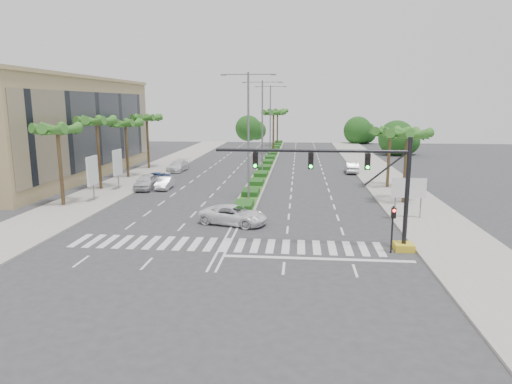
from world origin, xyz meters
TOP-DOWN VIEW (x-y plane):
  - ground at (0.00, 0.00)m, footprint 160.00×160.00m
  - footpath_right at (15.20, 20.00)m, footprint 6.00×120.00m
  - footpath_left at (-15.20, 20.00)m, footprint 6.00×120.00m
  - median at (0.00, 45.00)m, footprint 2.20×75.00m
  - median_grass at (0.00, 45.00)m, footprint 1.80×75.00m
  - building at (-26.00, 26.00)m, footprint 12.00×36.00m
  - signal_gantry at (9.27, -0.00)m, footprint 12.60×1.20m
  - pedestrian_signal at (10.60, -0.68)m, footprint 0.28×0.36m
  - direction_sign at (13.50, 7.99)m, footprint 2.70×0.11m
  - billboard_near at (-14.50, 12.00)m, footprint 0.18×2.10m
  - billboard_far at (-14.50, 18.00)m, footprint 0.18×2.10m
  - palm_left_near at (-16.50, 10.00)m, footprint 4.57×4.68m
  - palm_left_mid at (-16.50, 18.00)m, footprint 4.57×4.68m
  - palm_left_far at (-16.50, 26.00)m, footprint 4.57×4.68m
  - palm_left_end at (-16.50, 34.00)m, footprint 4.57×4.68m
  - palm_right_near at (14.50, 14.00)m, footprint 4.57×4.68m
  - palm_right_far at (14.50, 22.00)m, footprint 4.57×4.68m
  - palm_median_a at (0.00, 55.00)m, footprint 4.57×4.68m
  - palm_median_b at (0.00, 70.00)m, footprint 4.57×4.68m
  - streetlight_near at (0.00, 14.00)m, footprint 5.10×0.25m
  - streetlight_mid at (0.00, 30.00)m, footprint 5.10×0.25m
  - streetlight_far at (0.00, 46.00)m, footprint 5.10×0.25m
  - car_parked_a at (-11.73, 18.78)m, footprint 2.15×4.84m
  - car_parked_b at (-9.76, 19.20)m, footprint 1.43×3.97m
  - car_parked_c at (-11.80, 21.98)m, footprint 2.67×4.83m
  - car_parked_d at (-11.80, 32.23)m, footprint 2.37×5.18m
  - car_crossing at (-0.21, 5.27)m, footprint 5.76×3.88m
  - car_right at (11.80, 32.80)m, footprint 1.70×4.61m

SIDE VIEW (x-z plane):
  - ground at x=0.00m, z-range 0.00..0.00m
  - footpath_right at x=15.20m, z-range 0.00..0.15m
  - footpath_left at x=-15.20m, z-range 0.00..0.15m
  - median at x=0.00m, z-range 0.00..0.20m
  - median_grass at x=0.00m, z-range 0.20..0.24m
  - car_parked_c at x=-11.80m, z-range 0.00..1.28m
  - car_parked_b at x=-9.76m, z-range 0.00..1.30m
  - car_crossing at x=-0.21m, z-range 0.00..1.47m
  - car_parked_d at x=-11.80m, z-range 0.00..1.47m
  - car_right at x=11.80m, z-range 0.00..1.51m
  - car_parked_a at x=-11.73m, z-range 0.00..1.62m
  - pedestrian_signal at x=10.60m, z-range 0.54..3.54m
  - direction_sign at x=13.50m, z-range 0.75..4.15m
  - billboard_near at x=-14.50m, z-range 0.79..5.14m
  - billboard_far at x=-14.50m, z-range 0.79..5.14m
  - signal_gantry at x=9.27m, z-range -0.14..7.06m
  - palm_right_far at x=14.50m, z-range 2.54..9.29m
  - building at x=-26.00m, z-range 0.00..12.00m
  - palm_right_near at x=14.50m, z-range 2.68..9.73m
  - palm_left_far at x=-16.50m, z-range 2.82..10.17m
  - palm_left_near at x=-16.50m, z-range 2.91..10.46m
  - streetlight_near at x=0.00m, z-range 0.81..12.81m
  - streetlight_mid at x=0.00m, z-range 0.81..12.81m
  - streetlight_far at x=0.00m, z-range 0.81..12.81m
  - palm_left_end at x=-16.50m, z-range 3.01..10.76m
  - palm_left_mid at x=-16.50m, z-range 3.10..11.05m
  - palm_median_a at x=0.00m, z-range 3.15..11.20m
  - palm_median_b at x=0.00m, z-range 3.15..11.20m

